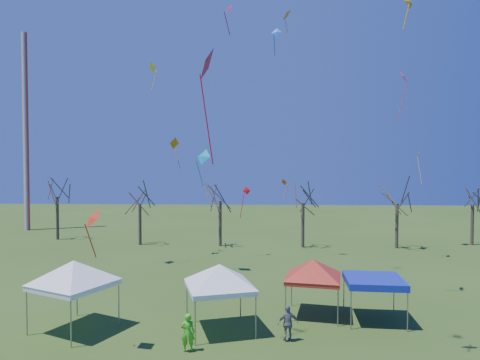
% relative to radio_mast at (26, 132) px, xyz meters
% --- Properties ---
extents(ground, '(140.00, 140.00, 0.00)m').
position_rel_radio_mast_xyz_m(ground, '(28.00, -34.00, -12.50)').
color(ground, '#324D18').
rests_on(ground, ground).
extents(radio_mast, '(0.70, 0.70, 25.00)m').
position_rel_radio_mast_xyz_m(radio_mast, '(0.00, 0.00, 0.00)').
color(radio_mast, silver).
rests_on(radio_mast, ground).
extents(tree_0, '(3.83, 3.83, 8.44)m').
position_rel_radio_mast_xyz_m(tree_0, '(7.15, -6.62, -6.01)').
color(tree_0, '#3D2D21').
rests_on(tree_0, ground).
extents(tree_1, '(3.42, 3.42, 7.54)m').
position_rel_radio_mast_xyz_m(tree_1, '(17.23, -9.35, -6.71)').
color(tree_1, '#3D2D21').
rests_on(tree_1, ground).
extents(tree_2, '(3.71, 3.71, 8.18)m').
position_rel_radio_mast_xyz_m(tree_2, '(25.63, -9.62, -6.21)').
color(tree_2, '#3D2D21').
rests_on(tree_2, ground).
extents(tree_3, '(3.59, 3.59, 7.91)m').
position_rel_radio_mast_xyz_m(tree_3, '(34.03, -9.96, -6.42)').
color(tree_3, '#3D2D21').
rests_on(tree_3, ground).
extents(tree_4, '(3.58, 3.58, 7.89)m').
position_rel_radio_mast_xyz_m(tree_4, '(43.36, -10.00, -6.44)').
color(tree_4, '#3D2D21').
rests_on(tree_4, ground).
extents(tree_5, '(3.39, 3.39, 7.46)m').
position_rel_radio_mast_xyz_m(tree_5, '(51.72, -7.93, -6.77)').
color(tree_5, '#3D2D21').
rests_on(tree_5, ground).
extents(tent_white_west, '(4.34, 4.34, 4.07)m').
position_rel_radio_mast_xyz_m(tent_white_west, '(20.35, -32.28, -9.21)').
color(tent_white_west, gray).
rests_on(tent_white_west, ground).
extents(tent_white_mid, '(4.21, 4.21, 3.88)m').
position_rel_radio_mast_xyz_m(tent_white_mid, '(27.65, -32.01, -9.37)').
color(tent_white_mid, gray).
rests_on(tent_white_mid, ground).
extents(tent_red, '(4.01, 4.01, 3.59)m').
position_rel_radio_mast_xyz_m(tent_red, '(32.60, -29.61, -9.60)').
color(tent_red, gray).
rests_on(tent_red, ground).
extents(tent_blue, '(3.14, 3.14, 2.32)m').
position_rel_radio_mast_xyz_m(tent_blue, '(35.72, -30.28, -10.37)').
color(tent_blue, gray).
rests_on(tent_blue, ground).
extents(person_grey, '(1.06, 0.61, 1.71)m').
position_rel_radio_mast_xyz_m(person_grey, '(30.98, -33.14, -11.65)').
color(person_grey, slate).
rests_on(person_grey, ground).
extents(person_green, '(0.68, 0.49, 1.71)m').
position_rel_radio_mast_xyz_m(person_green, '(26.45, -34.45, -11.64)').
color(person_green, '#42CA20').
rests_on(person_green, ground).
extents(kite_17, '(1.01, 1.17, 3.13)m').
position_rel_radio_mast_xyz_m(kite_17, '(38.53, -26.14, 1.17)').
color(kite_17, '#D9306A').
rests_on(kite_17, ground).
extents(kite_2, '(1.17, 1.21, 2.72)m').
position_rel_radio_mast_xyz_m(kite_2, '(19.99, -14.58, 4.62)').
color(kite_2, yellow).
rests_on(kite_2, ground).
extents(kite_24, '(0.96, 1.04, 2.20)m').
position_rel_radio_mast_xyz_m(kite_24, '(27.37, -21.68, 7.14)').
color(kite_24, red).
rests_on(kite_24, ground).
extents(kite_13, '(1.06, 1.15, 2.87)m').
position_rel_radio_mast_xyz_m(kite_13, '(21.96, -14.86, -2.27)').
color(kite_13, orange).
rests_on(kite_13, ground).
extents(kite_1, '(1.15, 1.18, 2.25)m').
position_rel_radio_mast_xyz_m(kite_1, '(22.36, -34.89, -6.53)').
color(kite_1, red).
rests_on(kite_1, ground).
extents(kite_12, '(0.68, 1.00, 3.09)m').
position_rel_radio_mast_xyz_m(kite_12, '(43.64, -14.97, -3.31)').
color(kite_12, yellow).
rests_on(kite_12, ground).
extents(kite_5, '(0.62, 1.26, 4.06)m').
position_rel_radio_mast_xyz_m(kite_5, '(27.77, -38.30, -0.77)').
color(kite_5, red).
rests_on(kite_5, ground).
extents(kite_22, '(1.06, 0.96, 2.90)m').
position_rel_radio_mast_xyz_m(kite_22, '(28.45, -14.49, -6.61)').
color(kite_22, red).
rests_on(kite_22, ground).
extents(kite_25, '(0.68, 0.60, 1.52)m').
position_rel_radio_mast_xyz_m(kite_25, '(36.20, -33.61, 2.98)').
color(kite_25, gold).
rests_on(kite_25, ground).
extents(kite_19, '(0.77, 0.81, 1.98)m').
position_rel_radio_mast_xyz_m(kite_19, '(32.09, -11.26, -5.93)').
color(kite_19, '#EB3E0C').
rests_on(kite_19, ground).
extents(kite_15, '(0.74, 0.98, 1.82)m').
position_rel_radio_mast_xyz_m(kite_15, '(31.46, -23.42, 6.05)').
color(kite_15, orange).
rests_on(kite_15, ground).
extents(kite_18, '(0.77, 0.51, 1.83)m').
position_rel_radio_mast_xyz_m(kite_18, '(30.74, -24.34, 4.55)').
color(kite_18, blue).
rests_on(kite_18, ground).
extents(kite_11, '(1.45, 1.30, 2.92)m').
position_rel_radio_mast_xyz_m(kite_11, '(25.38, -20.78, -3.58)').
color(kite_11, '#0B93B3').
rests_on(kite_11, ground).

